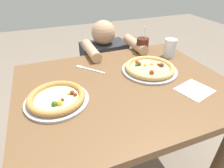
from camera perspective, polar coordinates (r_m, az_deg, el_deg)
ground_plane at (r=1.55m, az=2.62°, el=-23.97°), size 8.00×8.00×0.00m
dining_table at (r=1.08m, az=3.44°, el=-5.17°), size 1.12×0.87×0.75m
pizza_near at (r=0.91m, az=-16.35°, el=-4.19°), size 0.30×0.30×0.04m
pizza_far at (r=1.14m, az=11.29°, el=4.69°), size 0.33×0.33×0.04m
drink_cup_colored at (r=1.38m, az=9.18°, el=11.44°), size 0.08×0.08×0.19m
water_cup_clear at (r=1.36m, az=17.13°, el=10.44°), size 0.08×0.08×0.12m
paper_napkin at (r=1.05m, az=23.68°, el=-1.65°), size 0.19×0.18×0.00m
fork at (r=1.16m, az=-7.02°, el=4.50°), size 0.15×0.16×0.00m
diner_seated at (r=1.73m, az=-2.19°, el=2.28°), size 0.41×0.52×0.92m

